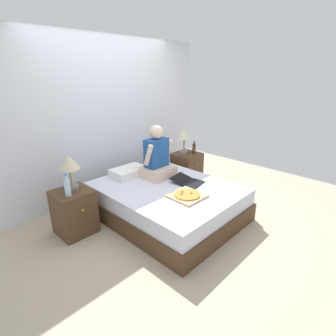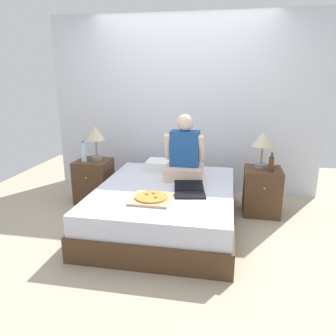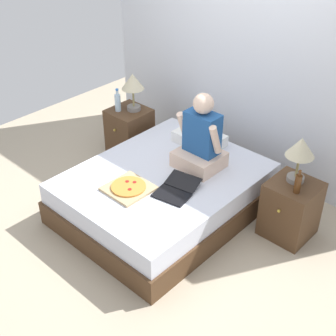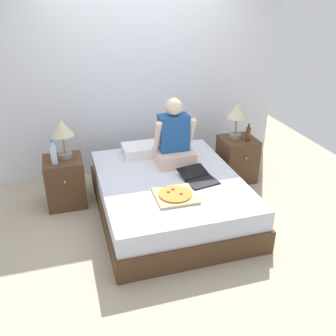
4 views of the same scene
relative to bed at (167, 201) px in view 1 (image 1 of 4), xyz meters
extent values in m
plane|color=tan|center=(0.00, 0.00, -0.23)|extent=(5.85, 5.85, 0.00)
cube|color=silver|center=(0.00, 1.33, 1.02)|extent=(3.85, 0.12, 2.50)
cube|color=#4C331E|center=(0.00, 0.00, -0.10)|extent=(1.55, 1.94, 0.25)
cube|color=silver|center=(0.00, 0.00, 0.13)|extent=(1.50, 1.89, 0.21)
cube|color=#4C331E|center=(-1.11, 0.57, 0.06)|extent=(0.44, 0.44, 0.58)
sphere|color=gold|center=(-1.11, 0.33, 0.17)|extent=(0.03, 0.03, 0.03)
cylinder|color=gray|center=(-1.07, 0.62, 0.37)|extent=(0.16, 0.16, 0.05)
cylinder|color=olive|center=(-1.07, 0.62, 0.51)|extent=(0.02, 0.02, 0.22)
cone|color=beige|center=(-1.07, 0.62, 0.71)|extent=(0.26, 0.26, 0.18)
cylinder|color=silver|center=(-1.19, 0.48, 0.45)|extent=(0.07, 0.07, 0.20)
cylinder|color=silver|center=(-1.19, 0.48, 0.58)|extent=(0.03, 0.03, 0.06)
cylinder|color=blue|center=(-1.19, 0.48, 0.62)|extent=(0.04, 0.04, 0.02)
cube|color=#4C331E|center=(1.11, 0.57, 0.06)|extent=(0.44, 0.44, 0.58)
sphere|color=gold|center=(1.11, 0.33, 0.17)|extent=(0.03, 0.03, 0.03)
cylinder|color=gray|center=(1.08, 0.62, 0.37)|extent=(0.16, 0.16, 0.05)
cylinder|color=olive|center=(1.08, 0.62, 0.51)|extent=(0.02, 0.02, 0.22)
cone|color=beige|center=(1.08, 0.62, 0.71)|extent=(0.26, 0.26, 0.18)
cylinder|color=#512D14|center=(1.18, 0.47, 0.44)|extent=(0.06, 0.06, 0.18)
cylinder|color=#512D14|center=(1.18, 0.47, 0.55)|extent=(0.03, 0.03, 0.05)
cube|color=white|center=(-0.12, 0.69, 0.30)|extent=(0.52, 0.34, 0.12)
cube|color=beige|center=(0.16, 0.34, 0.32)|extent=(0.44, 0.40, 0.16)
cube|color=#1E4C8C|center=(0.16, 0.37, 0.61)|extent=(0.34, 0.20, 0.42)
sphere|color=beige|center=(0.16, 0.37, 0.92)|extent=(0.20, 0.20, 0.20)
cylinder|color=beige|center=(-0.04, 0.32, 0.63)|extent=(0.07, 0.18, 0.32)
cylinder|color=beige|center=(0.36, 0.32, 0.63)|extent=(0.07, 0.18, 0.32)
cube|color=black|center=(0.30, -0.22, 0.25)|extent=(0.36, 0.28, 0.02)
cube|color=black|center=(0.26, -0.02, 0.28)|extent=(0.34, 0.25, 0.06)
cube|color=tan|center=(-0.06, -0.42, 0.25)|extent=(0.41, 0.41, 0.03)
cylinder|color=#CC7F33|center=(-0.06, -0.42, 0.27)|extent=(0.33, 0.33, 0.02)
cylinder|color=maroon|center=(-0.12, -0.38, 0.28)|extent=(0.04, 0.04, 0.00)
cylinder|color=maroon|center=(-0.01, -0.45, 0.28)|extent=(0.04, 0.04, 0.00)
cylinder|color=maroon|center=(-0.06, -0.34, 0.28)|extent=(0.04, 0.04, 0.00)
camera|label=1|loc=(-2.39, -2.32, 1.73)|focal=28.00mm
camera|label=2|loc=(0.67, -3.41, 1.45)|focal=35.00mm
camera|label=3|loc=(2.61, -2.76, 2.82)|focal=50.00mm
camera|label=4|loc=(-1.04, -3.47, 2.16)|focal=40.00mm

